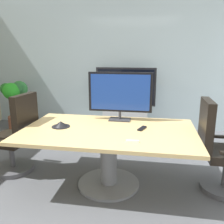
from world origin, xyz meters
The scene contains 11 objects.
ground_plane centered at (0.00, 0.00, 0.00)m, with size 7.08×7.08×0.00m, color #515459.
wall_back_glass_partition centered at (0.00, 2.80, 1.38)m, with size 6.08×0.10×2.76m, color #9EB2B7.
conference_table centered at (0.10, 0.30, 0.55)m, with size 2.03×1.20×0.72m.
office_chair_left centered at (-1.19, 0.44, 0.46)m, with size 0.62×0.60×1.09m.
office_chair_right centered at (1.39, 0.41, 0.46)m, with size 0.60×0.57×1.09m.
tv_monitor centered at (0.18, 0.73, 1.08)m, with size 0.84×0.18×0.64m.
wall_display_unit centered at (0.06, 2.44, 0.44)m, with size 1.20×0.36×1.31m.
potted_plant centered at (-2.21, 2.13, 0.69)m, with size 0.55×0.61×1.02m.
conference_phone centered at (-0.49, 0.30, 0.75)m, with size 0.22×0.22×0.07m.
remote_control centered at (0.49, 0.38, 0.73)m, with size 0.05×0.17×0.02m, color black.
whiteboard_marker centered at (0.42, -0.06, 0.73)m, with size 0.13×0.02×0.02m, color silver.
Camera 1 is at (0.59, -2.35, 1.61)m, focal length 38.48 mm.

